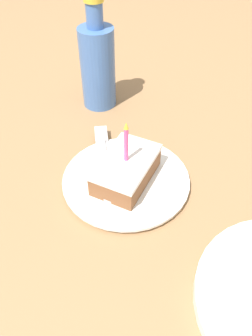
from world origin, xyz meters
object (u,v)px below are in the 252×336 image
Objects in this scene: cake_slice at (126,169)px; fork at (103,155)px; bottle at (98,65)px; plate at (126,180)px.

fork is at bearing 152.32° from cake_slice.
fork is 0.21m from bottle.
cake_slice is at bearing -27.68° from fork.
cake_slice is (0.00, -0.00, 0.03)m from plate.
bottle is (-0.16, 0.20, 0.08)m from plate.
plate is at bearing -26.03° from fork.
bottle reaches higher than cake_slice.
plate is 0.03m from cake_slice.
fork reaches higher than plate.
plate is at bearing 119.86° from cake_slice.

